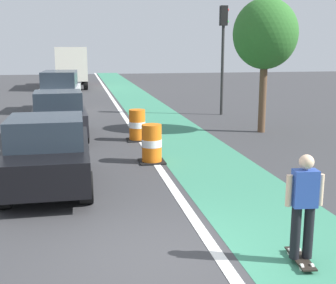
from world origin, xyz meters
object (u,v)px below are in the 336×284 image
Objects in this scene: street_tree_sidewalk at (265,35)px; parked_sedan_nearest at (48,153)px; delivery_truck_down_block at (71,65)px; traffic_barrel_front at (152,144)px; parked_suv_third at (60,91)px; skateboarder_on_lane at (304,206)px; parked_sedan_second at (59,115)px; traffic_barrel_mid at (137,125)px; traffic_light_corner at (223,41)px.

parked_sedan_nearest is at bearing -143.07° from street_tree_sidewalk.
delivery_truck_down_block is 22.79m from street_tree_sidewalk.
traffic_barrel_front is at bearing -142.08° from street_tree_sidewalk.
traffic_barrel_front is at bearing -75.46° from parked_suv_third.
parked_sedan_nearest is at bearing 131.00° from skateboarder_on_lane.
parked_sedan_nearest and parked_sedan_second have the same top height.
delivery_truck_down_block reaches higher than parked_sedan_second.
parked_sedan_second is 3.83× the size of traffic_barrel_front.
parked_suv_third is (-0.17, 13.04, 0.20)m from parked_sedan_nearest.
traffic_barrel_front is at bearing 100.90° from skateboarder_on_lane.
delivery_truck_down_block reaches higher than parked_sedan_nearest.
traffic_barrel_mid is (-0.01, 3.14, 0.00)m from traffic_barrel_front.
parked_sedan_nearest is 3.77× the size of traffic_barrel_mid.
traffic_barrel_front is 0.22× the size of street_tree_sidewalk.
parked_sedan_nearest is at bearing -125.78° from traffic_light_corner.
parked_sedan_nearest reaches higher than traffic_barrel_mid.
parked_suv_third is 0.92× the size of traffic_light_corner.
traffic_barrel_mid is at bearing 61.80° from parked_sedan_nearest.
traffic_light_corner reaches higher than skateboarder_on_lane.
street_tree_sidewalk reaches higher than delivery_truck_down_block.
skateboarder_on_lane is at bearing -79.10° from traffic_barrel_front.
parked_sedan_second is 3.83× the size of traffic_barrel_mid.
traffic_barrel_front is at bearing -119.39° from traffic_light_corner.
traffic_light_corner reaches higher than parked_suv_third.
skateboarder_on_lane is at bearing -76.78° from parked_suv_third.
skateboarder_on_lane is at bearing -103.34° from traffic_light_corner.
parked_suv_third reaches higher than skateboarder_on_lane.
parked_sedan_second is 4.96m from traffic_barrel_front.
delivery_truck_down_block reaches higher than parked_suv_third.
parked_sedan_second is 2.89m from traffic_barrel_mid.
street_tree_sidewalk is (0.09, -4.71, 0.17)m from traffic_light_corner.
traffic_barrel_front and traffic_barrel_mid have the same top height.
parked_suv_third is 8.49m from traffic_light_corner.
parked_sedan_nearest is 0.54× the size of delivery_truck_down_block.
parked_sedan_nearest is 0.82× the size of street_tree_sidewalk.
parked_sedan_second is 0.82× the size of traffic_light_corner.
delivery_truck_down_block is 1.50× the size of traffic_light_corner.
skateboarder_on_lane is 0.22× the size of delivery_truck_down_block.
traffic_light_corner is (3.55, 14.99, 2.59)m from skateboarder_on_lane.
parked_suv_third is (-0.18, 6.99, 0.20)m from parked_sedan_second.
skateboarder_on_lane is 6.59m from traffic_barrel_front.
parked_sedan_nearest reaches higher than traffic_barrel_front.
traffic_light_corner is at bearing -66.36° from delivery_truck_down_block.
traffic_barrel_front is (2.72, 1.91, -0.30)m from parked_sedan_nearest.
delivery_truck_down_block is at bearing 113.64° from traffic_light_corner.
parked_sedan_second is at bearing -88.49° from parked_suv_third.
traffic_light_corner reaches higher than delivery_truck_down_block.
street_tree_sidewalk is (4.90, 0.67, 3.14)m from traffic_barrel_mid.
street_tree_sidewalk is (3.65, 10.28, 2.76)m from skateboarder_on_lane.
delivery_truck_down_block is at bearing 89.54° from parked_sedan_second.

